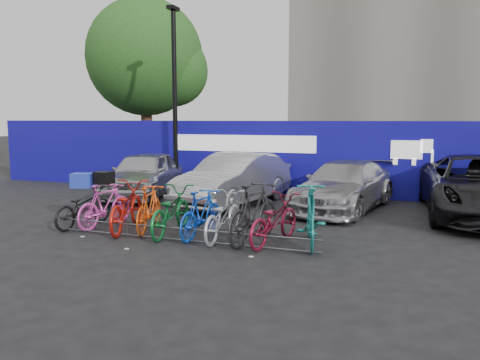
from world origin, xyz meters
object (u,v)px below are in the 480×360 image
at_px(car_2, 344,186).
at_px(bike_0, 83,207).
at_px(bike_7, 254,213).
at_px(bike_4, 170,211).
at_px(car_1, 234,179).
at_px(car_3, 480,187).
at_px(bike_9, 311,215).
at_px(car_0, 144,174).
at_px(bike_rack, 183,234).
at_px(bike_2, 126,207).
at_px(bike_6, 223,216).
at_px(tree, 150,60).
at_px(lamppost, 175,95).
at_px(bike_3, 149,209).
at_px(bike_5, 201,214).
at_px(bike_1, 105,205).
at_px(bike_8, 274,220).

distance_m(car_2, bike_0, 6.77).
height_order(car_2, bike_7, car_2).
relative_size(car_2, bike_4, 2.32).
bearing_deg(car_1, car_3, 14.51).
bearing_deg(bike_4, bike_0, -4.66).
bearing_deg(bike_9, car_0, -46.05).
height_order(bike_rack, bike_7, bike_7).
relative_size(bike_rack, car_0, 1.31).
distance_m(car_3, bike_2, 8.65).
xyz_separation_m(bike_4, bike_6, (1.20, -0.01, -0.03)).
bearing_deg(tree, car_2, -32.87).
distance_m(lamppost, bike_3, 6.40).
bearing_deg(bike_0, car_0, -71.99).
bearing_deg(bike_2, lamppost, -88.50).
bearing_deg(bike_5, tree, -49.75).
height_order(car_0, bike_2, car_0).
distance_m(bike_2, bike_5, 1.84).
distance_m(car_3, bike_5, 7.11).
bearing_deg(bike_1, bike_6, -173.78).
distance_m(car_3, bike_4, 7.70).
relative_size(car_3, bike_2, 2.74).
xyz_separation_m(bike_1, bike_9, (4.73, -0.01, 0.10)).
xyz_separation_m(car_1, bike_5, (0.65, -3.83, -0.23)).
bearing_deg(bike_4, car_0, -57.65).
distance_m(bike_2, bike_8, 3.39).
height_order(car_3, bike_1, car_3).
xyz_separation_m(bike_2, bike_5, (1.84, -0.05, -0.03)).
distance_m(car_3, bike_3, 8.14).
xyz_separation_m(lamppost, bike_9, (5.66, -5.39, -2.67)).
bearing_deg(tree, lamppost, -52.49).
height_order(bike_4, bike_8, bike_4).
xyz_separation_m(car_0, bike_2, (1.99, -4.13, -0.19)).
bearing_deg(bike_8, bike_4, 12.61).
relative_size(bike_5, bike_6, 0.92).
bearing_deg(bike_1, bike_3, -171.72).
bearing_deg(bike_7, car_2, -96.97).
bearing_deg(car_0, tree, 106.62).
bearing_deg(car_0, bike_rack, -62.96).
bearing_deg(bike_rack, bike_3, 151.28).
distance_m(bike_8, bike_9, 0.73).
distance_m(car_0, bike_1, 4.24).
bearing_deg(bike_rack, tree, 122.45).
bearing_deg(bike_5, bike_1, 1.98).
bearing_deg(lamppost, bike_3, -68.90).
distance_m(bike_1, bike_7, 3.62).
height_order(tree, bike_rack, tree).
relative_size(lamppost, car_0, 1.43).
bearing_deg(bike_3, bike_7, 164.70).
bearing_deg(bike_9, bike_7, -6.09).
relative_size(lamppost, bike_9, 3.05).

